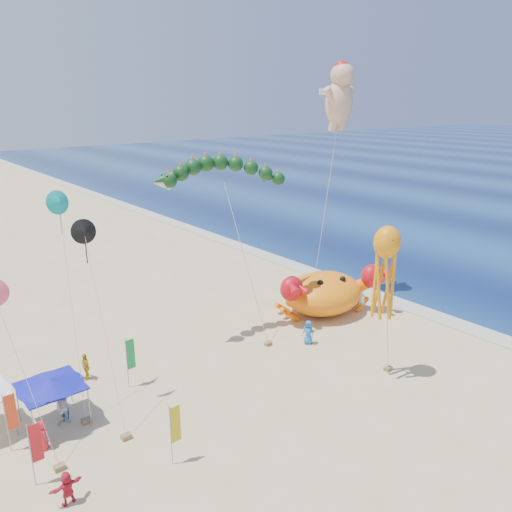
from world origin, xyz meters
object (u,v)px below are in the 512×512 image
(dragon_kite, at_px, (222,176))
(canopy_blue, at_px, (50,383))
(crab_inflatable, at_px, (325,292))
(octopus_kite, at_px, (385,265))
(cherub_kite, at_px, (340,95))

(dragon_kite, height_order, canopy_blue, dragon_kite)
(crab_inflatable, bearing_deg, canopy_blue, -177.63)
(octopus_kite, xyz_separation_m, canopy_blue, (-17.08, 7.91, -4.84))
(octopus_kite, distance_m, canopy_blue, 19.43)
(crab_inflatable, height_order, octopus_kite, octopus_kite)
(octopus_kite, bearing_deg, canopy_blue, 155.15)
(dragon_kite, bearing_deg, octopus_kite, -71.75)
(cherub_kite, xyz_separation_m, octopus_kite, (-8.26, -11.41, -9.55))
(cherub_kite, height_order, canopy_blue, cherub_kite)
(crab_inflatable, distance_m, canopy_blue, 21.77)
(crab_inflatable, xyz_separation_m, cherub_kite, (3.59, 2.60, 15.08))
(octopus_kite, relative_size, canopy_blue, 2.89)
(crab_inflatable, distance_m, cherub_kite, 15.71)
(dragon_kite, distance_m, octopus_kite, 12.34)
(dragon_kite, height_order, octopus_kite, dragon_kite)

